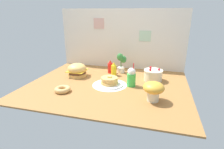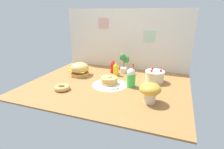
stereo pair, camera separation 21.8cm
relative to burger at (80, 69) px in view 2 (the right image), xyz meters
name	(u,v)px [view 2 (the right image)]	position (x,y,z in m)	size (l,w,h in m)	color
ground_plane	(107,85)	(0.58, -0.22, -0.11)	(2.28, 1.81, 0.02)	#9E6B38
back_wall	(125,39)	(0.58, 0.68, 0.43)	(2.28, 0.04, 1.06)	silver
doily_mat	(109,85)	(0.62, -0.23, -0.10)	(0.50, 0.50, 0.00)	white
burger	(80,69)	(0.00, 0.00, 0.00)	(0.30, 0.30, 0.22)	#DBA859
pancake_stack	(109,82)	(0.61, -0.23, -0.05)	(0.39, 0.39, 0.14)	white
layer_cake	(155,76)	(1.21, 0.12, -0.02)	(0.28, 0.28, 0.21)	beige
ketchup_bottle	(113,67)	(0.48, 0.31, 0.00)	(0.09, 0.09, 0.23)	red
mustard_bottle	(116,69)	(0.57, 0.20, 0.00)	(0.09, 0.09, 0.23)	yellow
cream_soda_cup	(131,78)	(0.92, -0.18, 0.03)	(0.12, 0.12, 0.34)	green
donut_pink_glaze	(62,87)	(0.08, -0.62, -0.07)	(0.21, 0.21, 0.06)	tan
potted_plant	(124,62)	(0.65, 0.38, 0.08)	(0.16, 0.14, 0.35)	white
mushroom_stool	(150,91)	(1.25, -0.57, 0.04)	(0.25, 0.25, 0.24)	beige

